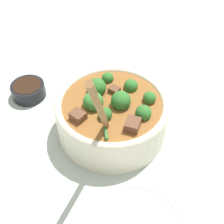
{
  "coord_description": "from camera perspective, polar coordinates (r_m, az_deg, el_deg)",
  "views": [
    {
      "loc": [
        -0.45,
        -0.15,
        0.56
      ],
      "look_at": [
        0.0,
        0.0,
        0.06
      ],
      "focal_mm": 50.0,
      "sensor_mm": 36.0,
      "label": 1
    }
  ],
  "objects": [
    {
      "name": "condiment_bowl",
      "position": [
        0.83,
        -15.08,
        3.94
      ],
      "size": [
        0.09,
        0.09,
        0.04
      ],
      "color": "black",
      "rests_on": "ground_plane"
    },
    {
      "name": "stew_bowl",
      "position": [
        0.69,
        -0.0,
        -0.29
      ],
      "size": [
        0.3,
        0.25,
        0.29
      ],
      "color": "beige",
      "rests_on": "ground_plane"
    },
    {
      "name": "ground_plane",
      "position": [
        0.73,
        -0.0,
        -3.28
      ],
      "size": [
        4.0,
        4.0,
        0.0
      ],
      "primitive_type": "plane",
      "color": "#ADBCAD"
    }
  ]
}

